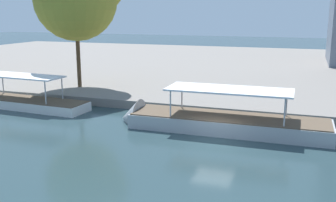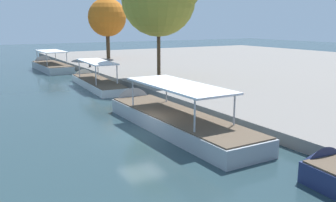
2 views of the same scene
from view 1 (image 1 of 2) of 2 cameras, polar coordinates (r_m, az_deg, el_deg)
name	(u,v)px [view 1 (image 1 of 2)]	position (r m, az deg, el deg)	size (l,w,h in m)	color
ground_plane	(214,141)	(25.60, 6.67, -5.70)	(220.00, 220.00, 0.00)	#23383D
dock_promenade	(267,67)	(57.83, 14.04, 4.73)	(120.00, 55.00, 0.73)	slate
tour_boat_1	(15,103)	(36.91, -21.23, -0.30)	(13.20, 3.32, 3.87)	silver
tour_boat_2	(213,124)	(27.86, 6.44, -3.35)	(14.84, 3.51, 4.24)	#9EA3A8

